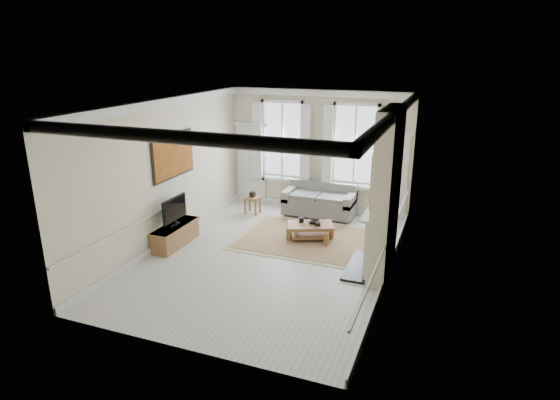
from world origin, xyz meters
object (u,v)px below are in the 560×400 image
at_px(side_table, 253,200).
at_px(tv_stand, 176,235).
at_px(coffee_table, 310,227).
at_px(sofa, 320,202).

height_order(side_table, tv_stand, tv_stand).
distance_m(coffee_table, tv_stand, 3.22).
bearing_deg(coffee_table, tv_stand, -176.41).
distance_m(side_table, coffee_table, 2.46).
bearing_deg(sofa, side_table, -162.40).
height_order(coffee_table, tv_stand, tv_stand).
bearing_deg(coffee_table, sofa, 76.44).
bearing_deg(tv_stand, coffee_table, 26.47).
relative_size(sofa, tv_stand, 1.38).
relative_size(coffee_table, tv_stand, 0.89).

